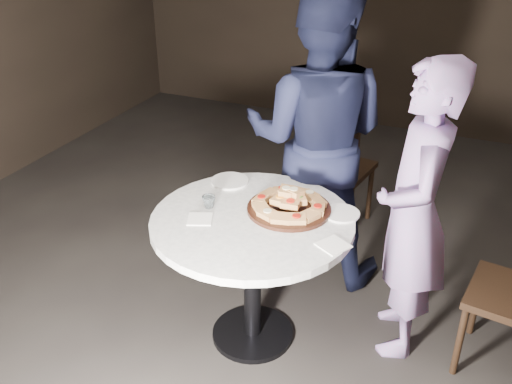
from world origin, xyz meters
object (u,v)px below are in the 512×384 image
serving_board (289,209)px  focaccia_pile (289,202)px  table (252,242)px  diner_navy (316,138)px  water_glass (209,202)px  chair_far (335,164)px  diner_teal (414,214)px

serving_board → focaccia_pile: (-0.00, 0.00, 0.04)m
table → serving_board: 0.26m
table → serving_board: size_ratio=3.05×
table → diner_navy: size_ratio=0.72×
table → water_glass: bearing=177.9°
serving_board → chair_far: 1.23m
focaccia_pile → diner_navy: size_ratio=0.21×
diner_navy → table: bearing=76.5°
table → diner_teal: size_ratio=0.82×
table → diner_teal: 0.86m
table → focaccia_pile: focaccia_pile is taller
serving_board → diner_navy: size_ratio=0.24×
focaccia_pile → water_glass: bearing=-160.4°
focaccia_pile → chair_far: (-0.08, 1.19, -0.31)m
water_glass → diner_teal: bearing=17.1°
serving_board → focaccia_pile: focaccia_pile is taller
focaccia_pile → water_glass: size_ratio=5.41×
focaccia_pile → diner_navy: 0.66m
water_glass → diner_navy: 0.87m
serving_board → water_glass: water_glass is taller
table → diner_teal: (0.77, 0.33, 0.18)m
table → focaccia_pile: 0.29m
table → chair_far: bearing=87.3°
serving_board → diner_teal: size_ratio=0.27×
table → diner_navy: (0.08, 0.80, 0.30)m
serving_board → diner_navy: diner_navy is taller
focaccia_pile → diner_navy: bearing=95.9°
chair_far → diner_navy: size_ratio=0.49×
chair_far → serving_board: bearing=103.1°
water_glass → diner_teal: 1.08m
table → focaccia_pile: bearing=46.3°
diner_navy → diner_teal: size_ratio=1.15×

